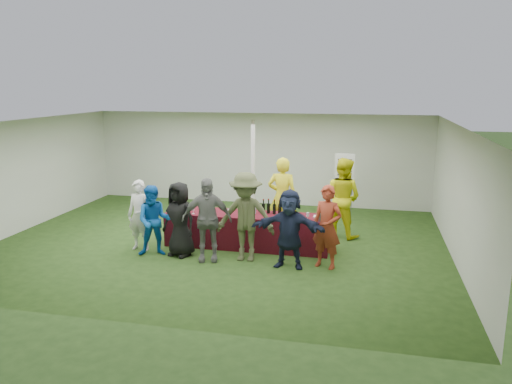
% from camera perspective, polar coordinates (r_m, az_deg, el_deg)
% --- Properties ---
extents(ground, '(60.00, 60.00, 0.00)m').
position_cam_1_polar(ground, '(11.39, -4.19, -5.85)').
color(ground, '#284719').
rests_on(ground, ground).
extents(tent, '(10.00, 10.00, 10.00)m').
position_cam_1_polar(tent, '(12.06, -0.35, 1.83)').
color(tent, white).
rests_on(tent, ground).
extents(serving_table, '(3.60, 0.80, 0.75)m').
position_cam_1_polar(serving_table, '(11.03, -1.02, -4.40)').
color(serving_table, '#57111B').
rests_on(serving_table, ground).
extents(wine_bottles, '(0.71, 0.11, 0.32)m').
position_cam_1_polar(wine_bottles, '(10.90, 2.46, -1.90)').
color(wine_bottles, black).
rests_on(wine_bottles, serving_table).
extents(wine_glasses, '(2.87, 0.13, 0.16)m').
position_cam_1_polar(wine_glasses, '(10.79, -4.01, -2.12)').
color(wine_glasses, silver).
rests_on(wine_glasses, serving_table).
extents(water_bottle, '(0.07, 0.07, 0.23)m').
position_cam_1_polar(water_bottle, '(10.94, -0.18, -1.93)').
color(water_bottle, silver).
rests_on(water_bottle, serving_table).
extents(bar_towel, '(0.25, 0.18, 0.03)m').
position_cam_1_polar(bar_towel, '(10.71, 7.27, -2.83)').
color(bar_towel, white).
rests_on(bar_towel, serving_table).
extents(dump_bucket, '(0.25, 0.25, 0.18)m').
position_cam_1_polar(dump_bucket, '(10.43, 7.59, -2.84)').
color(dump_bucket, slate).
rests_on(dump_bucket, serving_table).
extents(wine_list_sign, '(0.50, 0.03, 1.80)m').
position_cam_1_polar(wine_list_sign, '(12.95, 10.08, 2.22)').
color(wine_list_sign, slate).
rests_on(wine_list_sign, ground).
extents(staff_pourer, '(0.71, 0.48, 1.89)m').
position_cam_1_polar(staff_pourer, '(11.62, 3.02, -0.63)').
color(staff_pourer, yellow).
rests_on(staff_pourer, ground).
extents(staff_back, '(1.13, 1.05, 1.87)m').
position_cam_1_polar(staff_back, '(11.81, 9.86, -0.63)').
color(staff_back, yellow).
rests_on(staff_back, ground).
extents(customer_0, '(0.58, 0.40, 1.54)m').
position_cam_1_polar(customer_0, '(11.02, -13.14, -2.61)').
color(customer_0, silver).
rests_on(customer_0, ground).
extents(customer_1, '(0.87, 0.77, 1.49)m').
position_cam_1_polar(customer_1, '(10.61, -11.56, -3.23)').
color(customer_1, '#1056B3').
rests_on(customer_1, ground).
extents(customer_2, '(0.89, 0.72, 1.57)m').
position_cam_1_polar(customer_2, '(10.49, -8.73, -3.08)').
color(customer_2, black).
rests_on(customer_2, ground).
extents(customer_3, '(1.08, 0.65, 1.72)m').
position_cam_1_polar(customer_3, '(10.11, -5.66, -3.16)').
color(customer_3, slate).
rests_on(customer_3, ground).
extents(customer_4, '(1.20, 0.71, 1.83)m').
position_cam_1_polar(customer_4, '(10.06, -1.18, -2.86)').
color(customer_4, '#484F2E').
rests_on(customer_4, ground).
extents(customer_5, '(1.46, 0.53, 1.56)m').
position_cam_1_polar(customer_5, '(9.74, 3.82, -4.22)').
color(customer_5, '#19203A').
rests_on(customer_5, ground).
extents(customer_6, '(0.69, 0.57, 1.64)m').
position_cam_1_polar(customer_6, '(9.79, 8.10, -3.98)').
color(customer_6, maroon).
rests_on(customer_6, ground).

